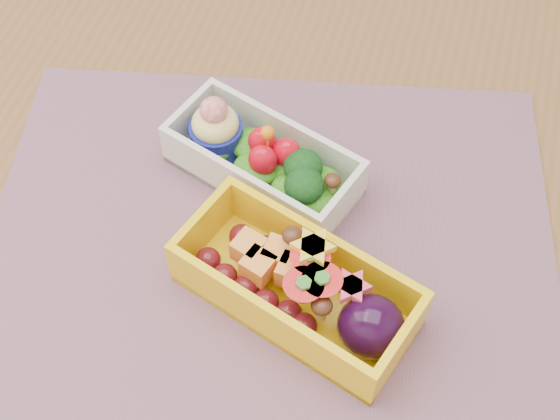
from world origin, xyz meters
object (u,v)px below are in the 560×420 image
(placemat, at_px, (270,238))
(bento_yellow, at_px, (301,287))
(bento_white, at_px, (262,160))
(table, at_px, (272,271))

(placemat, distance_m, bento_yellow, 0.07)
(bento_white, relative_size, bento_yellow, 0.89)
(bento_yellow, bearing_deg, placemat, 146.34)
(placemat, xyz_separation_m, bento_yellow, (0.04, -0.05, 0.03))
(table, relative_size, bento_yellow, 5.81)
(placemat, height_order, bento_yellow, bento_yellow)
(placemat, relative_size, bento_white, 2.60)
(table, height_order, bento_yellow, bento_yellow)
(placemat, height_order, bento_white, bento_white)
(placemat, xyz_separation_m, bento_white, (-0.02, 0.06, 0.02))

